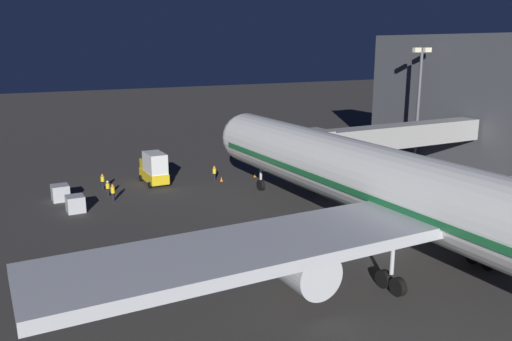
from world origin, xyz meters
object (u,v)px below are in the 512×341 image
(ground_crew_marshaller_fwd, at_px, (108,188))
(ground_crew_by_tug, at_px, (113,192))
(jet_bridge, at_px, (382,138))
(baggage_container_mid_row, at_px, (60,193))
(ground_crew_under_port_wing, at_px, (214,172))
(cargo_truck_aft, at_px, (154,168))
(apron_floodlight_mast, at_px, (419,95))
(ground_crew_near_nose_gear, at_px, (103,181))
(traffic_cone_nose_starboard, at_px, (221,179))
(baggage_container_near_belt, at_px, (75,204))
(traffic_cone_nose_port, at_px, (255,175))
(airliner_at_gate, at_px, (458,210))

(ground_crew_marshaller_fwd, relative_size, ground_crew_by_tug, 0.93)
(jet_bridge, relative_size, baggage_container_mid_row, 13.82)
(ground_crew_under_port_wing, bearing_deg, cargo_truck_aft, -16.40)
(apron_floodlight_mast, xyz_separation_m, baggage_container_mid_row, (45.27, -3.16, -8.12))
(cargo_truck_aft, distance_m, ground_crew_near_nose_gear, 5.80)
(apron_floodlight_mast, bearing_deg, traffic_cone_nose_starboard, -5.05)
(ground_crew_near_nose_gear, height_order, ground_crew_by_tug, ground_crew_by_tug)
(baggage_container_mid_row, bearing_deg, baggage_container_near_belt, 98.73)
(apron_floodlight_mast, distance_m, traffic_cone_nose_port, 24.97)
(traffic_cone_nose_starboard, bearing_deg, traffic_cone_nose_port, 180.00)
(cargo_truck_aft, bearing_deg, ground_crew_by_tug, 38.99)
(baggage_container_mid_row, relative_size, traffic_cone_nose_starboard, 3.32)
(jet_bridge, distance_m, ground_crew_marshaller_fwd, 30.34)
(ground_crew_marshaller_fwd, bearing_deg, jet_bridge, 161.68)
(traffic_cone_nose_port, height_order, traffic_cone_nose_starboard, same)
(ground_crew_marshaller_fwd, bearing_deg, traffic_cone_nose_starboard, 179.43)
(airliner_at_gate, xyz_separation_m, ground_crew_by_tug, (15.12, -29.64, -4.21))
(baggage_container_near_belt, bearing_deg, ground_crew_by_tug, -155.33)
(airliner_at_gate, relative_size, ground_crew_near_nose_gear, 37.67)
(baggage_container_mid_row, xyz_separation_m, traffic_cone_nose_port, (-21.97, 0.72, -0.53))
(ground_crew_marshaller_fwd, height_order, ground_crew_by_tug, ground_crew_by_tug)
(traffic_cone_nose_port, bearing_deg, traffic_cone_nose_starboard, 0.00)
(jet_bridge, xyz_separation_m, ground_crew_near_nose_gear, (28.41, -12.26, -4.33))
(apron_floodlight_mast, relative_size, ground_crew_by_tug, 8.54)
(cargo_truck_aft, bearing_deg, baggage_container_near_belt, 33.70)
(ground_crew_marshaller_fwd, bearing_deg, ground_crew_under_port_wing, -177.21)
(apron_floodlight_mast, relative_size, baggage_container_mid_row, 8.26)
(cargo_truck_aft, height_order, ground_crew_under_port_wing, cargo_truck_aft)
(apron_floodlight_mast, height_order, traffic_cone_nose_port, apron_floodlight_mast)
(jet_bridge, distance_m, ground_crew_by_tug, 29.70)
(airliner_at_gate, relative_size, traffic_cone_nose_starboard, 119.51)
(jet_bridge, relative_size, ground_crew_by_tug, 14.28)
(apron_floodlight_mast, bearing_deg, airliner_at_gate, 48.86)
(cargo_truck_aft, height_order, ground_crew_near_nose_gear, cargo_truck_aft)
(traffic_cone_nose_port, relative_size, traffic_cone_nose_starboard, 1.00)
(jet_bridge, distance_m, traffic_cone_nose_port, 15.36)
(jet_bridge, height_order, apron_floodlight_mast, apron_floodlight_mast)
(baggage_container_near_belt, bearing_deg, ground_crew_marshaller_fwd, -134.85)
(apron_floodlight_mast, distance_m, baggage_container_mid_row, 46.11)
(jet_bridge, xyz_separation_m, cargo_truck_aft, (22.69, -11.98, -3.45))
(cargo_truck_aft, bearing_deg, ground_crew_under_port_wing, 163.60)
(jet_bridge, bearing_deg, cargo_truck_aft, -27.83)
(baggage_container_near_belt, distance_m, traffic_cone_nose_port, 21.62)
(airliner_at_gate, distance_m, baggage_container_near_belt, 34.02)
(ground_crew_marshaller_fwd, xyz_separation_m, ground_crew_under_port_wing, (-12.40, -0.60, 0.06))
(baggage_container_near_belt, distance_m, baggage_container_mid_row, 4.59)
(ground_crew_near_nose_gear, bearing_deg, apron_floodlight_mast, 172.42)
(cargo_truck_aft, distance_m, baggage_container_near_belt, 11.75)
(airliner_at_gate, xyz_separation_m, ground_crew_under_port_wing, (2.76, -32.37, -4.22))
(cargo_truck_aft, xyz_separation_m, traffic_cone_nose_port, (-11.55, 2.67, -1.56))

